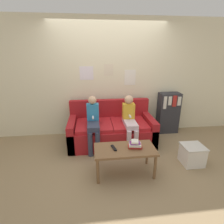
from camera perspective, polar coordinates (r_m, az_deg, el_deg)
name	(u,v)px	position (r m, az deg, el deg)	size (l,w,h in m)	color
ground_plane	(115,156)	(3.45, 0.86, -14.06)	(10.00, 10.00, 0.00)	#937A56
wall_back	(109,79)	(4.03, -1.15, 10.75)	(8.00, 0.06, 2.60)	beige
couch	(111,130)	(3.81, -0.25, -5.77)	(1.78, 0.90, 0.87)	maroon
coffee_table	(125,151)	(2.83, 4.21, -12.73)	(0.96, 0.47, 0.45)	brown
person_left	(93,121)	(3.46, -6.18, -2.90)	(0.24, 0.60, 1.06)	#33384C
person_right	(130,119)	(3.54, 5.81, -2.32)	(0.24, 0.60, 1.06)	silver
tv_remote	(114,148)	(2.78, 0.59, -11.63)	(0.08, 0.17, 0.02)	black
book_stack	(135,145)	(2.81, 7.51, -10.52)	(0.23, 0.16, 0.12)	red
bookshelf	(168,113)	(4.42, 17.85, -0.23)	(0.49, 0.29, 0.98)	#2D2D33
storage_box	(192,155)	(3.45, 24.71, -12.53)	(0.37, 0.35, 0.35)	silver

